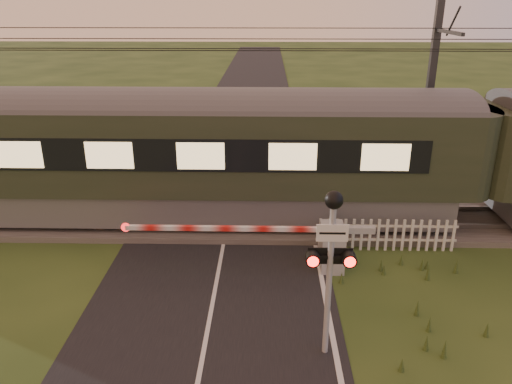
{
  "coord_description": "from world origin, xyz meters",
  "views": [
    {
      "loc": [
        1.3,
        -8.49,
        6.89
      ],
      "look_at": [
        1.02,
        3.2,
        2.34
      ],
      "focal_mm": 35.0,
      "sensor_mm": 36.0,
      "label": 1
    }
  ],
  "objects_px": {
    "train": "(479,157)",
    "picket_fence": "(387,235)",
    "catenary_mast": "(430,94)",
    "boom_gate": "(322,245)",
    "crossing_signal": "(331,246)"
  },
  "relations": [
    {
      "from": "crossing_signal",
      "to": "boom_gate",
      "type": "bearing_deg",
      "value": 85.78
    },
    {
      "from": "train",
      "to": "boom_gate",
      "type": "xyz_separation_m",
      "value": [
        -5.08,
        -2.92,
        -1.61
      ]
    },
    {
      "from": "train",
      "to": "crossing_signal",
      "type": "distance_m",
      "value": 8.39
    },
    {
      "from": "crossing_signal",
      "to": "picket_fence",
      "type": "distance_m",
      "value": 5.47
    },
    {
      "from": "catenary_mast",
      "to": "picket_fence",
      "type": "bearing_deg",
      "value": -116.53
    },
    {
      "from": "crossing_signal",
      "to": "catenary_mast",
      "type": "relative_size",
      "value": 0.49
    },
    {
      "from": "train",
      "to": "catenary_mast",
      "type": "bearing_deg",
      "value": 115.01
    },
    {
      "from": "boom_gate",
      "to": "catenary_mast",
      "type": "xyz_separation_m",
      "value": [
        4.04,
        5.15,
        3.16
      ]
    },
    {
      "from": "train",
      "to": "picket_fence",
      "type": "distance_m",
      "value": 4.06
    },
    {
      "from": "picket_fence",
      "to": "crossing_signal",
      "type": "bearing_deg",
      "value": -116.08
    },
    {
      "from": "picket_fence",
      "to": "catenary_mast",
      "type": "relative_size",
      "value": 0.55
    },
    {
      "from": "boom_gate",
      "to": "crossing_signal",
      "type": "bearing_deg",
      "value": -94.22
    },
    {
      "from": "picket_fence",
      "to": "catenary_mast",
      "type": "distance_m",
      "value": 5.7
    },
    {
      "from": "boom_gate",
      "to": "picket_fence",
      "type": "xyz_separation_m",
      "value": [
        1.98,
        1.03,
        -0.19
      ]
    },
    {
      "from": "train",
      "to": "catenary_mast",
      "type": "distance_m",
      "value": 2.91
    }
  ]
}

